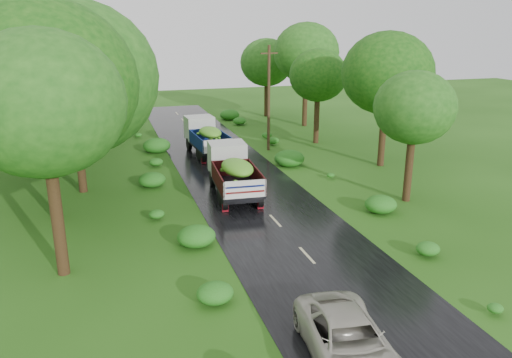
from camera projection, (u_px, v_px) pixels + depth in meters
name	position (u px, v px, depth m)	size (l,w,h in m)	color
ground	(352.00, 305.00, 17.16)	(120.00, 120.00, 0.00)	#1F4C10
road	(298.00, 246.00, 21.71)	(6.50, 80.00, 0.02)	black
road_lines	(290.00, 236.00, 22.62)	(0.12, 69.60, 0.00)	#BFB78C
truck_near	(233.00, 169.00, 27.90)	(2.60, 6.27, 2.58)	black
truck_far	(206.00, 135.00, 36.63)	(2.45, 6.09, 2.51)	black
car	(348.00, 341.00, 14.08)	(2.20, 4.78, 1.33)	#B5B0A1
utility_pole	(269.00, 98.00, 36.97)	(1.36, 0.30, 7.79)	#382616
trees_left	(62.00, 67.00, 32.57)	(7.56, 35.06, 9.79)	black
trees_right	(324.00, 69.00, 39.34)	(5.94, 30.12, 8.30)	black
shrubs	(242.00, 179.00, 29.82)	(11.90, 44.00, 0.70)	#286B19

